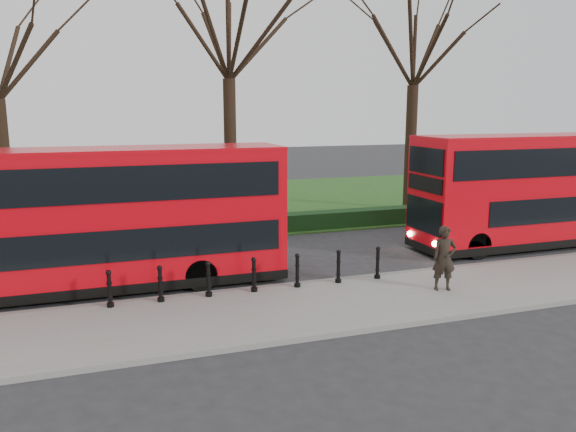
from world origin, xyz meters
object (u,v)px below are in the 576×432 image
object	(u,v)px
bollard_row	(254,275)
pedestrian	(444,258)
bus_rear	(545,190)
bus_lead	(105,220)

from	to	relation	value
bollard_row	pedestrian	xyz separation A→B (m)	(5.44, -1.67, 0.47)
bus_rear	pedestrian	xyz separation A→B (m)	(-7.50, -4.15, -1.14)
bus_lead	bus_rear	xyz separation A→B (m)	(17.01, 0.33, 0.07)
pedestrian	bollard_row	bearing A→B (deg)	179.32
pedestrian	bus_rear	bearing A→B (deg)	45.33
bollard_row	bus_lead	world-z (taller)	bus_lead
bus_rear	pedestrian	size ratio (longest dim) A/B	5.79
bollard_row	pedestrian	distance (m)	5.71
bollard_row	pedestrian	world-z (taller)	pedestrian
bollard_row	bus_rear	size ratio (longest dim) A/B	0.74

